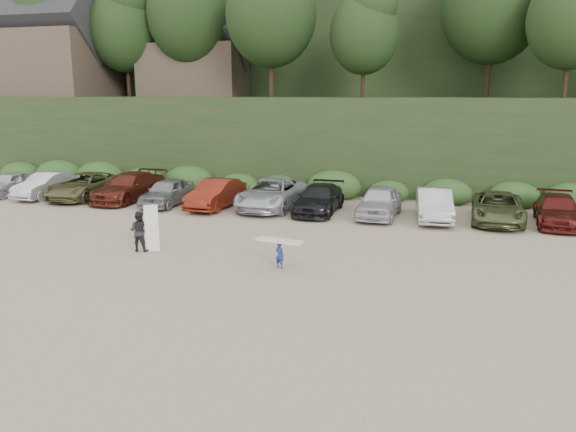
% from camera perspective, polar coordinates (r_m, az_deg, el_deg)
% --- Properties ---
extents(ground, '(120.00, 120.00, 0.00)m').
position_cam_1_polar(ground, '(21.21, -5.49, -4.92)').
color(ground, tan).
rests_on(ground, ground).
extents(hillside_backdrop, '(90.00, 41.50, 28.00)m').
position_cam_1_polar(hillside_backdrop, '(55.55, 7.89, 17.39)').
color(hillside_backdrop, black).
rests_on(hillside_backdrop, ground).
extents(parked_cars, '(39.25, 6.16, 1.65)m').
position_cam_1_polar(parked_cars, '(30.55, -0.28, 2.00)').
color(parked_cars, '#B4B4B9').
rests_on(parked_cars, ground).
extents(child_surfer, '(1.83, 0.78, 1.06)m').
position_cam_1_polar(child_surfer, '(20.52, -0.85, -3.35)').
color(child_surfer, navy).
rests_on(child_surfer, ground).
extents(adult_surfer, '(1.29, 0.69, 1.95)m').
position_cam_1_polar(adult_surfer, '(23.44, -14.78, -1.47)').
color(adult_surfer, black).
rests_on(adult_surfer, ground).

